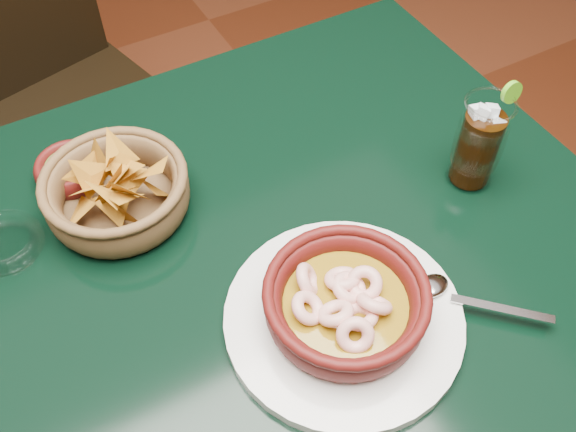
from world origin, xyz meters
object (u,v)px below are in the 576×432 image
chip_basket (117,192)px  dining_chair (52,99)px  dining_table (195,315)px  shrimp_plate (345,307)px  cola_drink (479,143)px

chip_basket → dining_chair: bearing=90.3°
dining_table → shrimp_plate: size_ratio=3.29×
dining_table → chip_basket: size_ratio=5.19×
dining_table → chip_basket: 0.20m
dining_chair → chip_basket: bearing=-89.7°
dining_chair → chip_basket: 0.62m
cola_drink → shrimp_plate: bearing=-158.2°
dining_table → shrimp_plate: (0.14, -0.16, 0.13)m
dining_table → chip_basket: (-0.03, 0.15, 0.14)m
shrimp_plate → cola_drink: size_ratio=2.24×
chip_basket → cola_drink: (0.46, -0.19, 0.03)m
dining_table → shrimp_plate: 0.25m
dining_chair → shrimp_plate: 0.92m
dining_table → chip_basket: bearing=102.9°
dining_table → chip_basket: chip_basket is taller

